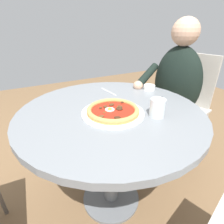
% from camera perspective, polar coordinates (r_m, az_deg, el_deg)
% --- Properties ---
extents(ground_plane, '(6.00, 6.00, 0.02)m').
position_cam_1_polar(ground_plane, '(1.45, -0.30, -26.14)').
color(ground_plane, brown).
extents(dining_table, '(1.01, 1.01, 0.72)m').
position_cam_1_polar(dining_table, '(1.03, -0.39, -5.01)').
color(dining_table, gray).
rests_on(dining_table, ground).
extents(pizza_on_plate, '(0.33, 0.33, 0.03)m').
position_cam_1_polar(pizza_on_plate, '(0.92, 0.30, 0.38)').
color(pizza_on_plate, white).
rests_on(pizza_on_plate, dining_table).
extents(water_glass, '(0.08, 0.08, 0.09)m').
position_cam_1_polar(water_glass, '(0.91, 14.40, 1.00)').
color(water_glass, silver).
rests_on(water_glass, dining_table).
extents(steak_knife, '(0.14, 0.15, 0.01)m').
position_cam_1_polar(steak_knife, '(1.11, 15.71, 3.31)').
color(steak_knife, silver).
rests_on(steak_knife, dining_table).
extents(ramekin_capers, '(0.08, 0.08, 0.03)m').
position_cam_1_polar(ramekin_capers, '(1.29, 11.92, 7.82)').
color(ramekin_capers, white).
rests_on(ramekin_capers, dining_table).
extents(fork_utensil, '(0.03, 0.18, 0.00)m').
position_cam_1_polar(fork_utensil, '(1.23, -1.20, 6.64)').
color(fork_utensil, '#BCBCC1').
rests_on(fork_utensil, dining_table).
extents(diner_person, '(0.55, 0.42, 1.19)m').
position_cam_1_polar(diner_person, '(1.55, 18.97, 2.00)').
color(diner_person, '#282833').
rests_on(diner_person, ground).
extents(cafe_chair_diner, '(0.53, 0.53, 0.93)m').
position_cam_1_polar(cafe_chair_diner, '(1.67, 21.81, 4.10)').
color(cafe_chair_diner, beige).
rests_on(cafe_chair_diner, ground).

